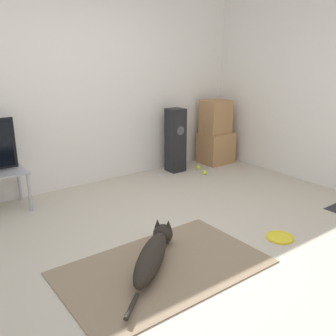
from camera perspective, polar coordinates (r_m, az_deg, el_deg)
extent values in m
plane|color=#BCB29E|center=(3.41, 0.87, -12.26)|extent=(12.00, 12.00, 0.00)
cube|color=silver|center=(4.82, -14.81, 11.90)|extent=(8.00, 0.06, 2.55)
cube|color=#847056|center=(3.15, -0.70, -14.88)|extent=(1.66, 1.02, 0.01)
ellipsoid|color=black|center=(3.05, -2.64, -13.57)|extent=(0.71, 0.66, 0.21)
sphere|color=black|center=(3.44, -0.78, -10.03)|extent=(0.18, 0.18, 0.18)
cone|color=black|center=(3.41, -1.60, -8.42)|extent=(0.06, 0.06, 0.08)
cone|color=black|center=(3.39, 0.06, -8.57)|extent=(0.06, 0.06, 0.08)
cylinder|color=black|center=(2.67, -5.56, -20.26)|extent=(0.21, 0.20, 0.03)
cylinder|color=yellow|center=(3.73, 16.66, -10.12)|extent=(0.25, 0.25, 0.02)
torus|color=yellow|center=(3.73, 16.67, -10.02)|extent=(0.25, 0.25, 0.02)
cube|color=#A87A4C|center=(5.93, 7.30, 3.09)|extent=(0.48, 0.40, 0.48)
cube|color=#A87A4C|center=(5.82, 7.28, 7.76)|extent=(0.40, 0.34, 0.50)
cube|color=black|center=(5.42, 1.14, 4.24)|extent=(0.23, 0.23, 0.92)
cylinder|color=#4C4C51|center=(5.29, 1.93, 5.70)|extent=(0.13, 0.00, 0.13)
cylinder|color=#A8A8AD|center=(4.36, -20.34, -3.53)|extent=(0.04, 0.04, 0.43)
cylinder|color=#A8A8AD|center=(4.72, -21.73, -2.13)|extent=(0.04, 0.04, 0.43)
sphere|color=#C6E033|center=(5.37, 5.60, -0.67)|extent=(0.07, 0.07, 0.07)
sphere|color=#C6E033|center=(5.60, 4.59, 0.13)|extent=(0.07, 0.07, 0.07)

